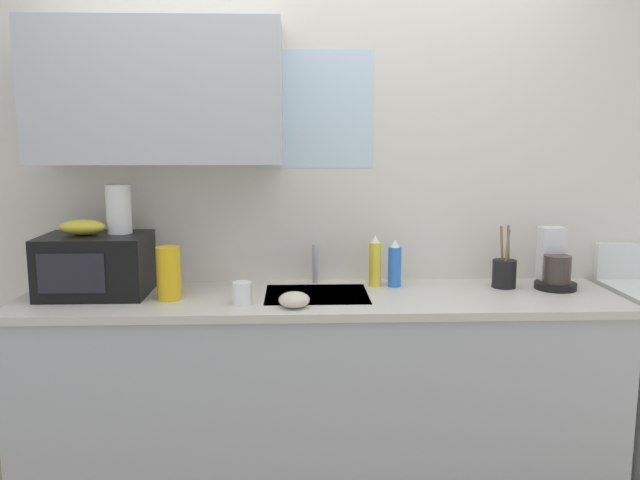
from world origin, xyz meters
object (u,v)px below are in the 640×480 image
at_px(banana_bunch, 82,227).
at_px(cereal_canister, 169,273).
at_px(dish_soap_bottle_blue, 395,265).
at_px(mug_white, 242,293).
at_px(small_bowl, 294,300).
at_px(paper_towel_roll, 119,209).
at_px(dish_soap_bottle_yellow, 375,262).
at_px(coffee_maker, 554,266).
at_px(microwave, 96,265).
at_px(utensil_crock, 504,272).

distance_m(banana_bunch, cereal_canister, 0.44).
relative_size(dish_soap_bottle_blue, cereal_canister, 0.96).
bearing_deg(mug_white, small_bowl, -15.26).
bearing_deg(paper_towel_roll, dish_soap_bottle_yellow, 3.43).
distance_m(banana_bunch, coffee_maker, 2.16).
relative_size(banana_bunch, paper_towel_roll, 0.91).
height_order(microwave, dish_soap_bottle_blue, microwave).
relative_size(banana_bunch, small_bowl, 1.54).
height_order(dish_soap_bottle_yellow, utensil_crock, utensil_crock).
relative_size(banana_bunch, cereal_canister, 0.86).
distance_m(dish_soap_bottle_yellow, small_bowl, 0.54).
distance_m(mug_white, utensil_crock, 1.23).
relative_size(coffee_maker, small_bowl, 2.15).
bearing_deg(microwave, dish_soap_bottle_yellow, 5.48).
bearing_deg(cereal_canister, paper_towel_roll, 147.99).
relative_size(paper_towel_roll, mug_white, 2.32).
bearing_deg(utensil_crock, coffee_maker, -2.86).
xyz_separation_m(dish_soap_bottle_yellow, utensil_crock, (0.60, -0.05, -0.04)).
relative_size(cereal_canister, small_bowl, 1.78).
height_order(paper_towel_roll, coffee_maker, paper_towel_roll).
bearing_deg(mug_white, dish_soap_bottle_blue, 23.33).
xyz_separation_m(cereal_canister, mug_white, (0.32, -0.09, -0.07)).
bearing_deg(cereal_canister, mug_white, -15.56).
bearing_deg(cereal_canister, dish_soap_bottle_yellow, 13.39).
relative_size(banana_bunch, dish_soap_bottle_blue, 0.89).
relative_size(dish_soap_bottle_yellow, small_bowl, 1.87).
xyz_separation_m(microwave, mug_white, (0.66, -0.19, -0.09)).
bearing_deg(small_bowl, dish_soap_bottle_blue, 37.22).
bearing_deg(coffee_maker, cereal_canister, -174.85).
height_order(dish_soap_bottle_yellow, mug_white, dish_soap_bottle_yellow).
bearing_deg(coffee_maker, paper_towel_roll, -179.76).
relative_size(paper_towel_roll, dish_soap_bottle_blue, 0.98).
distance_m(banana_bunch, dish_soap_bottle_yellow, 1.33).
bearing_deg(banana_bunch, small_bowl, -15.00).
distance_m(microwave, dish_soap_bottle_yellow, 1.27).
relative_size(banana_bunch, mug_white, 2.11).
distance_m(banana_bunch, paper_towel_roll, 0.18).
relative_size(paper_towel_roll, cereal_canister, 0.95).
distance_m(utensil_crock, small_bowl, 1.03).
xyz_separation_m(banana_bunch, small_bowl, (0.93, -0.25, -0.27)).
height_order(dish_soap_bottle_blue, mug_white, dish_soap_bottle_blue).
bearing_deg(small_bowl, banana_bunch, 165.00).
distance_m(microwave, cereal_canister, 0.35).
relative_size(microwave, small_bowl, 3.54).
relative_size(dish_soap_bottle_blue, small_bowl, 1.72).
bearing_deg(utensil_crock, dish_soap_bottle_blue, 175.69).
xyz_separation_m(banana_bunch, cereal_canister, (0.39, -0.10, -0.19)).
xyz_separation_m(paper_towel_roll, coffee_maker, (2.00, 0.01, -0.28)).
xyz_separation_m(microwave, paper_towel_roll, (0.10, 0.05, 0.24)).
distance_m(paper_towel_roll, coffee_maker, 2.01).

